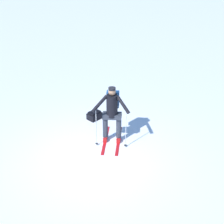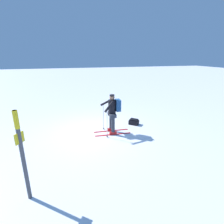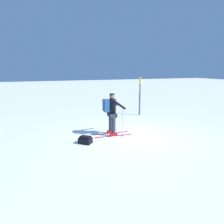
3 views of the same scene
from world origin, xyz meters
TOP-DOWN VIEW (x-y plane):
  - ground_plane at (0.00, 0.00)m, footprint 80.00×80.00m
  - skier at (-0.40, -0.78)m, footprint 1.07×1.58m
  - dropped_backpack at (0.23, -2.05)m, footprint 0.54×0.55m
  - trail_marker at (-3.38, 2.15)m, footprint 0.21×0.15m

SIDE VIEW (x-z plane):
  - ground_plane at x=0.00m, z-range 0.00..0.00m
  - dropped_backpack at x=0.23m, z-range -0.01..0.26m
  - skier at x=-0.40m, z-range 0.13..1.84m
  - trail_marker at x=-3.38m, z-range 0.19..2.39m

